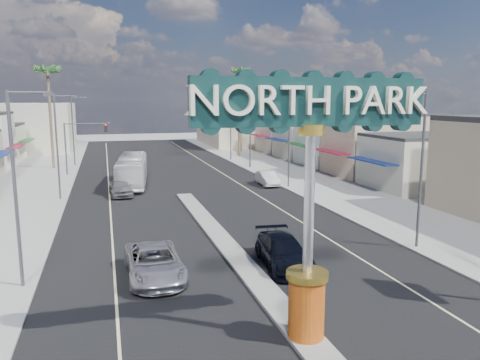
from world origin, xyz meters
TOP-DOWN VIEW (x-y plane):
  - ground at (0.00, 30.00)m, footprint 160.00×160.00m
  - road at (0.00, 30.00)m, footprint 20.00×120.00m
  - median_island at (0.00, 14.00)m, footprint 1.30×30.00m
  - sidewalk_left at (-14.00, 30.00)m, footprint 8.00×120.00m
  - sidewalk_right at (14.00, 30.00)m, footprint 8.00×120.00m
  - storefront_row_right at (24.00, 43.00)m, footprint 12.00×42.00m
  - backdrop_far_left at (-22.00, 75.00)m, footprint 20.00×20.00m
  - backdrop_far_right at (22.00, 75.00)m, footprint 20.00×20.00m
  - gateway_sign at (0.00, 1.98)m, footprint 8.20×1.50m
  - traffic_signal_left at (-9.18, 43.99)m, footprint 5.09×0.45m
  - traffic_signal_right at (9.18, 43.99)m, footprint 5.09×0.45m
  - streetlight_l_near at (-10.43, 10.00)m, footprint 2.03×0.22m
  - streetlight_l_mid at (-10.43, 30.00)m, footprint 2.03×0.22m
  - streetlight_l_far at (-10.43, 52.00)m, footprint 2.03×0.22m
  - streetlight_r_near at (10.43, 10.00)m, footprint 2.03×0.22m
  - streetlight_r_mid at (10.43, 30.00)m, footprint 2.03×0.22m
  - streetlight_r_far at (10.43, 52.00)m, footprint 2.03×0.22m
  - palm_left_far at (-13.00, 50.00)m, footprint 2.60×2.60m
  - palm_right_mid at (13.00, 56.00)m, footprint 2.60×2.60m
  - palm_right_far at (15.00, 62.00)m, footprint 2.60×2.60m
  - suv_left at (-4.62, 9.59)m, footprint 2.71×5.69m
  - suv_right at (2.00, 9.39)m, footprint 2.71×5.56m
  - car_parked_left at (-5.50, 30.54)m, footprint 2.19×4.84m
  - car_parked_right at (9.00, 31.79)m, footprint 1.65×4.32m
  - city_bus at (-4.16, 35.51)m, footprint 3.83×11.32m

SIDE VIEW (x-z plane):
  - ground at x=0.00m, z-range 0.00..0.00m
  - road at x=0.00m, z-range 0.00..0.01m
  - sidewalk_left at x=-14.00m, z-range 0.00..0.12m
  - sidewalk_right at x=14.00m, z-range 0.00..0.12m
  - median_island at x=0.00m, z-range 0.00..0.16m
  - car_parked_right at x=9.00m, z-range 0.00..1.41m
  - suv_right at x=2.00m, z-range 0.00..1.56m
  - suv_left at x=-4.62m, z-range 0.00..1.57m
  - car_parked_left at x=-5.50m, z-range 0.00..1.61m
  - city_bus at x=-4.16m, z-range 0.00..3.09m
  - storefront_row_right at x=24.00m, z-range 0.00..6.00m
  - backdrop_far_left at x=-22.00m, z-range 0.00..8.00m
  - backdrop_far_right at x=22.00m, z-range 0.00..8.00m
  - traffic_signal_left at x=-9.18m, z-range 1.27..7.27m
  - traffic_signal_right at x=9.18m, z-range 1.27..7.27m
  - streetlight_l_near at x=-10.43m, z-range 0.57..9.57m
  - streetlight_l_mid at x=-10.43m, z-range 0.57..9.57m
  - streetlight_l_far at x=-10.43m, z-range 0.57..9.57m
  - streetlight_r_near at x=10.43m, z-range 0.57..9.57m
  - streetlight_r_mid at x=10.43m, z-range 0.57..9.57m
  - streetlight_r_far at x=10.43m, z-range 0.57..9.57m
  - gateway_sign at x=0.00m, z-range 1.35..10.50m
  - palm_right_mid at x=13.00m, z-range 4.55..16.65m
  - palm_left_far at x=-13.00m, z-range 4.95..18.05m
  - palm_right_far at x=15.00m, z-range 5.34..19.44m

